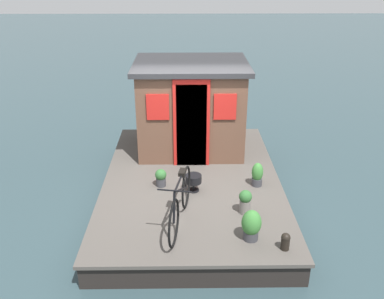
# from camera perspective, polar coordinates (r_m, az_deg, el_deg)

# --- Properties ---
(ground_plane) EXTENTS (60.00, 60.00, 0.00)m
(ground_plane) POSITION_cam_1_polar(r_m,az_deg,el_deg) (8.49, -0.02, -6.50)
(ground_plane) COLOR #2D4247
(houseboat_deck) EXTENTS (5.14, 3.36, 0.44)m
(houseboat_deck) POSITION_cam_1_polar(r_m,az_deg,el_deg) (8.38, -0.02, -5.18)
(houseboat_deck) COLOR #4C4742
(houseboat_deck) RESTS_ON ground_plane
(houseboat_cabin) EXTENTS (1.93, 2.38, 1.92)m
(houseboat_cabin) POSITION_cam_1_polar(r_m,az_deg,el_deg) (9.23, -0.14, 5.78)
(houseboat_cabin) COLOR brown
(houseboat_cabin) RESTS_ON houseboat_deck
(bicycle) EXTENTS (1.79, 0.50, 0.87)m
(bicycle) POSITION_cam_1_polar(r_m,az_deg,el_deg) (6.75, -1.56, -6.97)
(bicycle) COLOR black
(bicycle) RESTS_ON houseboat_deck
(potted_plant_succulent) EXTENTS (0.30, 0.30, 0.50)m
(potted_plant_succulent) POSITION_cam_1_polar(r_m,az_deg,el_deg) (6.54, 7.92, -9.93)
(potted_plant_succulent) COLOR #38383D
(potted_plant_succulent) RESTS_ON houseboat_deck
(potted_plant_sage) EXTENTS (0.21, 0.21, 0.42)m
(potted_plant_sage) POSITION_cam_1_polar(r_m,az_deg,el_deg) (7.16, 7.11, -6.83)
(potted_plant_sage) COLOR slate
(potted_plant_sage) RESTS_ON houseboat_deck
(potted_plant_lavender) EXTENTS (0.21, 0.21, 0.46)m
(potted_plant_lavender) POSITION_cam_1_polar(r_m,az_deg,el_deg) (8.02, 8.70, -3.33)
(potted_plant_lavender) COLOR #38383D
(potted_plant_lavender) RESTS_ON houseboat_deck
(potted_plant_ivy) EXTENTS (0.21, 0.21, 0.34)m
(potted_plant_ivy) POSITION_cam_1_polar(r_m,az_deg,el_deg) (7.95, -4.18, -3.72)
(potted_plant_ivy) COLOR #38383D
(potted_plant_ivy) RESTS_ON houseboat_deck
(charcoal_grill) EXTENTS (0.29, 0.29, 0.32)m
(charcoal_grill) POSITION_cam_1_polar(r_m,az_deg,el_deg) (7.74, 0.20, -4.04)
(charcoal_grill) COLOR black
(charcoal_grill) RESTS_ON houseboat_deck
(mooring_bollard) EXTENTS (0.14, 0.14, 0.27)m
(mooring_bollard) POSITION_cam_1_polar(r_m,az_deg,el_deg) (6.48, 12.36, -11.81)
(mooring_bollard) COLOR black
(mooring_bollard) RESTS_ON houseboat_deck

